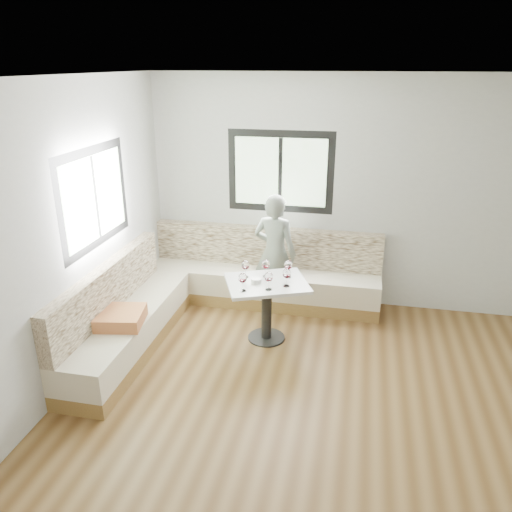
% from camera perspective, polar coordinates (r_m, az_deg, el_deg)
% --- Properties ---
extents(room, '(5.01, 5.01, 2.81)m').
position_cam_1_polar(room, '(3.83, 8.94, -1.82)').
color(room, brown).
rests_on(room, ground).
extents(banquette, '(2.90, 2.80, 0.95)m').
position_cam_1_polar(banquette, '(5.92, -5.47, -4.48)').
color(banquette, olive).
rests_on(banquette, ground).
extents(table, '(1.03, 0.93, 0.69)m').
position_cam_1_polar(table, '(5.44, 1.23, -4.63)').
color(table, black).
rests_on(table, ground).
extents(person, '(0.60, 0.46, 1.47)m').
position_cam_1_polar(person, '(6.03, 2.17, 0.32)').
color(person, slate).
rests_on(person, ground).
extents(olive_ramekin, '(0.11, 0.11, 0.04)m').
position_cam_1_polar(olive_ramekin, '(5.34, 0.02, -2.78)').
color(olive_ramekin, white).
rests_on(olive_ramekin, table).
extents(wine_glass_a, '(0.09, 0.09, 0.20)m').
position_cam_1_polar(wine_glass_a, '(5.10, -1.55, -2.60)').
color(wine_glass_a, white).
rests_on(wine_glass_a, table).
extents(wine_glass_b, '(0.09, 0.09, 0.20)m').
position_cam_1_polar(wine_glass_b, '(5.12, 1.47, -2.47)').
color(wine_glass_b, white).
rests_on(wine_glass_b, table).
extents(wine_glass_c, '(0.09, 0.09, 0.20)m').
position_cam_1_polar(wine_glass_c, '(5.21, 3.53, -2.07)').
color(wine_glass_c, white).
rests_on(wine_glass_c, table).
extents(wine_glass_d, '(0.09, 0.09, 0.20)m').
position_cam_1_polar(wine_glass_d, '(5.43, 1.14, -1.01)').
color(wine_glass_d, white).
rests_on(wine_glass_d, table).
extents(wine_glass_e, '(0.09, 0.09, 0.20)m').
position_cam_1_polar(wine_glass_e, '(5.43, 3.70, -1.09)').
color(wine_glass_e, white).
rests_on(wine_glass_e, table).
extents(wine_glass_f, '(0.09, 0.09, 0.20)m').
position_cam_1_polar(wine_glass_f, '(5.41, -1.21, -1.10)').
color(wine_glass_f, white).
rests_on(wine_glass_f, table).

